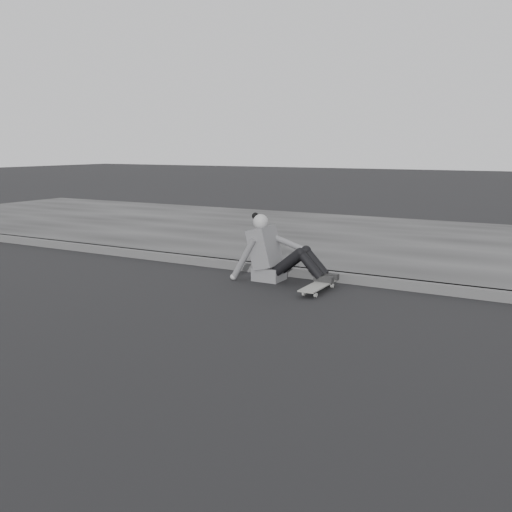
{
  "coord_description": "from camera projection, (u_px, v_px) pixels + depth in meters",
  "views": [
    {
      "loc": [
        2.21,
        -4.23,
        1.72
      ],
      "look_at": [
        -0.87,
        1.31,
        0.5
      ],
      "focal_mm": 40.0,
      "sensor_mm": 36.0,
      "label": 1
    }
  ],
  "objects": [
    {
      "name": "ground",
      "position": [
        270.0,
        345.0,
        5.01
      ],
      "size": [
        80.0,
        80.0,
        0.0
      ],
      "primitive_type": "plane",
      "color": "black",
      "rests_on": "ground"
    },
    {
      "name": "curb",
      "position": [
        364.0,
        280.0,
        7.22
      ],
      "size": [
        24.0,
        0.16,
        0.12
      ],
      "primitive_type": "cube",
      "color": "#464646",
      "rests_on": "ground"
    },
    {
      "name": "sidewalk",
      "position": [
        420.0,
        245.0,
        9.81
      ],
      "size": [
        24.0,
        6.0,
        0.12
      ],
      "primitive_type": "cube",
      "color": "#343434",
      "rests_on": "ground"
    },
    {
      "name": "skateboard",
      "position": [
        318.0,
        286.0,
        6.86
      ],
      "size": [
        0.2,
        0.78,
        0.09
      ],
      "color": "gray",
      "rests_on": "ground"
    },
    {
      "name": "seated_woman",
      "position": [
        274.0,
        253.0,
        7.36
      ],
      "size": [
        1.38,
        0.46,
        0.88
      ],
      "color": "#575759",
      "rests_on": "ground"
    }
  ]
}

